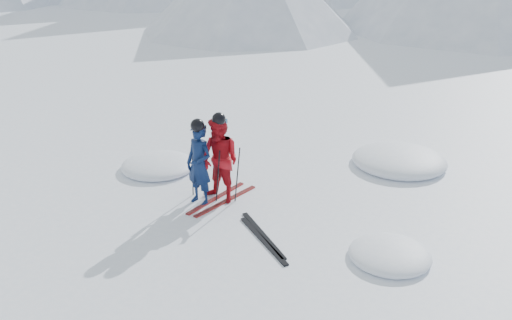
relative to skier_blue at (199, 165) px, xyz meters
The scene contains 12 objects.
ground 3.14m from the skier_blue, ahead, with size 160.00×160.00×0.00m, color white.
skier_blue is the anchor object (origin of this frame).
skier_red 0.41m from the skier_blue, 49.38° to the left, with size 0.82×0.64×1.69m, color #AC0D16.
pole_blue_left 0.43m from the skier_blue, 153.43° to the left, with size 0.02×0.02×1.07m, color black.
pole_blue_right 0.44m from the skier_blue, 45.00° to the left, with size 0.02×0.02×1.07m, color black.
pole_red_left 0.61m from the skier_blue, 93.85° to the left, with size 0.02×0.02×1.13m, color black.
pole_red_right 0.76m from the skier_blue, 39.04° to the left, with size 0.02×0.02×1.13m, color black.
ski_worn_left 0.86m from the skier_blue, 65.03° to the left, with size 0.09×1.70×0.03m, color black.
ski_worn_right 0.93m from the skier_blue, 38.67° to the left, with size 0.09×1.70×0.03m, color black.
ski_loose_a 1.91m from the skier_blue, 12.44° to the right, with size 0.09×1.70×0.03m, color black.
ski_loose_b 2.04m from the skier_blue, 16.25° to the right, with size 0.09×1.70×0.03m, color black.
snow_lumps 3.15m from the skier_blue, 51.77° to the left, with size 10.10×5.96×0.47m.
Camera 1 is at (3.16, -6.92, 4.78)m, focal length 38.00 mm.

